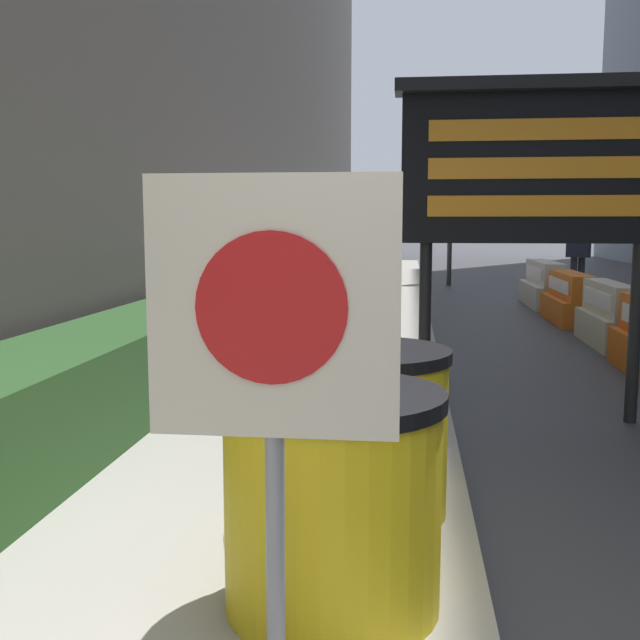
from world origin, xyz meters
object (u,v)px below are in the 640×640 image
jersey_barrier_orange_near (570,300)px  message_board (534,167)px  traffic_cone_near (579,290)px  traffic_light_near_curb (452,167)px  jersey_barrier_cream (608,318)px  barrel_drum_middle (365,430)px  traffic_cone_mid (541,275)px  jersey_barrier_white (544,286)px  pedestrian_worker (578,248)px  barrel_drum_foreground (333,499)px  warning_sign (273,341)px

jersey_barrier_orange_near → message_board: bearing=-104.6°
traffic_cone_near → traffic_light_near_curb: (-2.36, 4.02, 2.72)m
traffic_cone_near → jersey_barrier_cream: bearing=-98.3°
barrel_drum_middle → traffic_light_near_curb: traffic_light_near_curb is taller
traffic_cone_mid → jersey_barrier_white: bearing=-98.6°
traffic_cone_near → traffic_cone_mid: bearing=97.0°
traffic_light_near_curb → pedestrian_worker: traffic_light_near_curb is taller
message_board → jersey_barrier_white: (1.65, 8.74, -1.67)m
barrel_drum_foreground → traffic_cone_near: bearing=73.8°
barrel_drum_middle → jersey_barrier_cream: 7.00m
jersey_barrier_orange_near → jersey_barrier_cream: bearing=-90.0°
warning_sign → traffic_cone_mid: size_ratio=2.08×
jersey_barrier_orange_near → pedestrian_worker: pedestrian_worker is taller
message_board → traffic_cone_mid: bearing=79.9°
barrel_drum_foreground → pedestrian_worker: (3.92, 14.01, 0.50)m
barrel_drum_middle → barrel_drum_foreground: bearing=-94.1°
barrel_drum_foreground → warning_sign: (-0.11, -0.64, 0.72)m
pedestrian_worker → jersey_barrier_orange_near: bearing=101.2°
jersey_barrier_cream → traffic_light_near_curb: 9.78m
message_board → jersey_barrier_cream: (1.65, 3.96, -1.68)m
barrel_drum_foreground → barrel_drum_middle: bearing=85.9°
jersey_barrier_white → pedestrian_worker: bearing=61.2°
jersey_barrier_cream → traffic_cone_near: size_ratio=3.02×
barrel_drum_foreground → jersey_barrier_orange_near: bearing=73.4°
jersey_barrier_white → traffic_cone_near: size_ratio=3.83×
message_board → pedestrian_worker: bearing=75.9°
barrel_drum_foreground → jersey_barrier_white: barrel_drum_foreground is taller
traffic_cone_near → barrel_drum_foreground: bearing=-106.2°
traffic_cone_mid → pedestrian_worker: (0.56, -1.18, 0.67)m
barrel_drum_middle → traffic_cone_near: 12.21m
jersey_barrier_cream → traffic_cone_mid: jersey_barrier_cream is taller
jersey_barrier_cream → jersey_barrier_orange_near: jersey_barrier_cream is taller
jersey_barrier_cream → traffic_cone_near: jersey_barrier_cream is taller
barrel_drum_foreground → jersey_barrier_cream: 7.93m
traffic_light_near_curb → jersey_barrier_orange_near: bearing=-77.0°
barrel_drum_middle → traffic_light_near_curb: bearing=85.5°
message_board → traffic_cone_mid: 12.08m
barrel_drum_foreground → barrel_drum_middle: same height
traffic_cone_near → traffic_cone_mid: traffic_cone_mid is taller
jersey_barrier_orange_near → traffic_cone_near: (0.77, 2.89, -0.08)m
message_board → pedestrian_worker: 10.97m
jersey_barrier_white → jersey_barrier_cream: bearing=-90.0°
jersey_barrier_orange_near → traffic_cone_mid: jersey_barrier_orange_near is taller
jersey_barrier_cream → jersey_barrier_white: bearing=90.0°
barrel_drum_middle → pedestrian_worker: size_ratio=0.49×
barrel_drum_foreground → warning_sign: warning_sign is taller
barrel_drum_foreground → jersey_barrier_white: size_ratio=0.40×
barrel_drum_foreground → jersey_barrier_white: (2.91, 12.15, -0.17)m
traffic_cone_mid → jersey_barrier_cream: bearing=-93.4°
traffic_cone_mid → traffic_light_near_curb: size_ratio=0.19×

